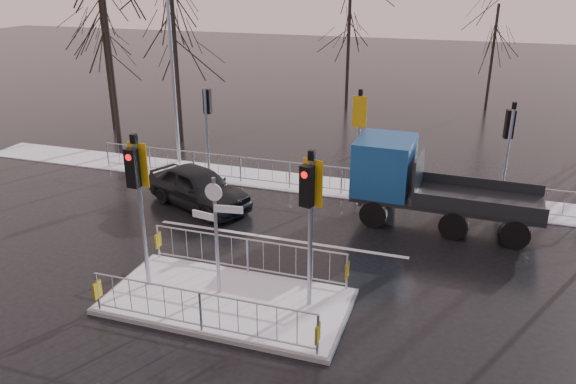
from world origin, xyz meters
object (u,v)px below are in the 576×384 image
(car_far_lane, at_px, (199,187))
(traffic_island, at_px, (226,289))
(flatbed_truck, at_px, (409,179))
(street_lamp_left, at_px, (173,56))

(car_far_lane, bearing_deg, traffic_island, -124.18)
(traffic_island, bearing_deg, flatbed_truck, 61.06)
(traffic_island, xyz_separation_m, street_lamp_left, (-6.42, 9.49, 4.10))
(traffic_island, height_order, car_far_lane, traffic_island)
(car_far_lane, distance_m, flatbed_truck, 7.15)
(traffic_island, xyz_separation_m, car_far_lane, (-3.44, 5.37, 0.32))
(car_far_lane, height_order, street_lamp_left, street_lamp_left)
(traffic_island, relative_size, flatbed_truck, 1.02)
(traffic_island, height_order, flatbed_truck, traffic_island)
(flatbed_truck, bearing_deg, car_far_lane, -171.09)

